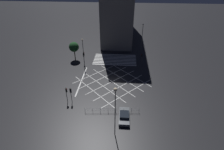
% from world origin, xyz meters
% --- Properties ---
extents(ground_plane, '(200.00, 200.00, 0.00)m').
position_xyz_m(ground_plane, '(0.00, 0.00, 0.00)').
color(ground_plane, black).
extents(road_markings, '(18.39, 23.95, 0.01)m').
position_xyz_m(road_markings, '(0.36, -7.56, 0.00)').
color(road_markings, silver).
rests_on(road_markings, ground_plane).
extents(traffic_light_se_main, '(0.39, 0.36, 3.87)m').
position_xyz_m(traffic_light_se_main, '(8.11, -7.52, 2.77)').
color(traffic_light_se_main, '#2D2D30').
rests_on(traffic_light_se_main, ground_plane).
extents(traffic_light_ne_main, '(0.39, 0.36, 3.37)m').
position_xyz_m(traffic_light_ne_main, '(8.36, 7.70, 2.41)').
color(traffic_light_ne_main, '#2D2D30').
rests_on(traffic_light_ne_main, ground_plane).
extents(traffic_light_se_cross, '(0.36, 0.39, 3.22)m').
position_xyz_m(traffic_light_se_cross, '(8.38, -8.22, 2.30)').
color(traffic_light_se_cross, '#2D2D30').
rests_on(traffic_light_se_cross, ground_plane).
extents(traffic_light_sw_main, '(0.39, 0.36, 3.71)m').
position_xyz_m(traffic_light_sw_main, '(-7.31, -8.00, 2.65)').
color(traffic_light_sw_main, '#2D2D30').
rests_on(traffic_light_sw_main, ground_plane).
extents(traffic_light_ne_cross, '(0.36, 0.39, 3.29)m').
position_xyz_m(traffic_light_ne_cross, '(7.51, 7.65, 2.35)').
color(traffic_light_ne_cross, '#2D2D30').
rests_on(traffic_light_ne_cross, ground_plane).
extents(street_lamp_east, '(0.54, 0.54, 9.46)m').
position_xyz_m(street_lamp_east, '(-1.59, 15.08, 6.70)').
color(street_lamp_east, '#2D2D30').
rests_on(street_lamp_east, ground_plane).
extents(street_lamp_west, '(0.41, 0.41, 9.86)m').
position_xyz_m(street_lamp_west, '(-7.47, -13.83, 6.05)').
color(street_lamp_west, '#2D2D30').
rests_on(street_lamp_west, ground_plane).
extents(street_lamp_far, '(0.47, 0.47, 7.46)m').
position_xyz_m(street_lamp_far, '(8.21, -7.71, 5.12)').
color(street_lamp_far, '#2D2D30').
rests_on(street_lamp_far, ground_plane).
extents(street_tree_near, '(2.79, 2.79, 5.22)m').
position_xyz_m(street_tree_near, '(11.57, -10.78, 3.80)').
color(street_tree_near, '#38281C').
rests_on(street_tree_near, ground_plane).
extents(waiting_car, '(1.86, 4.28, 1.23)m').
position_xyz_m(waiting_car, '(-3.06, 11.48, 0.58)').
color(waiting_car, '#474C51').
rests_on(waiting_car, ground_plane).
extents(pedestrian_railing, '(10.13, 0.80, 1.05)m').
position_xyz_m(pedestrian_railing, '(-0.76, 10.11, 0.67)').
color(pedestrian_railing, gray).
rests_on(pedestrian_railing, ground_plane).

